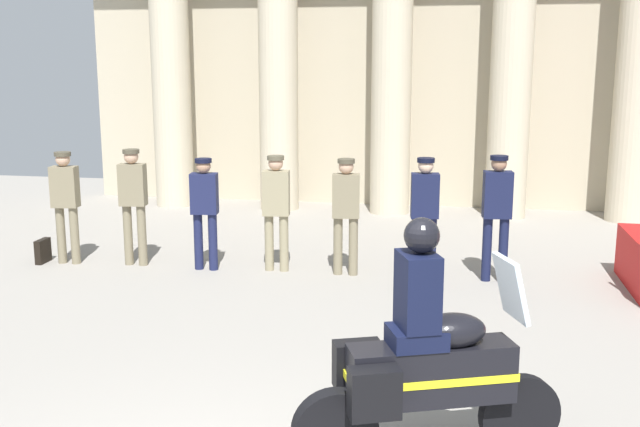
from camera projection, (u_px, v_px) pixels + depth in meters
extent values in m
cube|color=#B6AB91|center=(396.00, 44.00, 15.51)|extent=(13.13, 0.30, 6.69)
cylinder|color=beige|center=(170.00, 57.00, 15.40)|extent=(0.79, 0.79, 6.14)
cylinder|color=beige|center=(278.00, 57.00, 15.00)|extent=(0.79, 0.79, 6.14)
cylinder|color=beige|center=(392.00, 57.00, 14.61)|extent=(0.79, 0.79, 6.14)
cylinder|color=beige|center=(512.00, 57.00, 14.21)|extent=(0.79, 0.79, 6.14)
cylinder|color=beige|center=(639.00, 57.00, 13.81)|extent=(0.79, 0.79, 6.14)
cylinder|color=#7A7056|center=(61.00, 235.00, 11.31)|extent=(0.13, 0.13, 0.86)
cylinder|color=#7A7056|center=(75.00, 235.00, 11.27)|extent=(0.13, 0.13, 0.86)
cube|color=#7A7056|center=(65.00, 187.00, 11.15)|extent=(0.40, 0.27, 0.61)
sphere|color=tan|center=(63.00, 159.00, 11.07)|extent=(0.21, 0.21, 0.21)
cylinder|color=#494334|center=(62.00, 154.00, 11.05)|extent=(0.24, 0.24, 0.06)
cylinder|color=#7A7056|center=(128.00, 235.00, 11.22)|extent=(0.13, 0.13, 0.91)
cylinder|color=#7A7056|center=(142.00, 235.00, 11.18)|extent=(0.13, 0.13, 0.91)
cube|color=#7A7056|center=(133.00, 185.00, 11.05)|extent=(0.40, 0.27, 0.61)
sphere|color=tan|center=(131.00, 157.00, 10.97)|extent=(0.21, 0.21, 0.21)
cylinder|color=#494334|center=(131.00, 151.00, 10.95)|extent=(0.24, 0.24, 0.06)
cylinder|color=#191E42|center=(198.00, 241.00, 10.98)|extent=(0.13, 0.13, 0.83)
cylinder|color=#191E42|center=(213.00, 242.00, 10.94)|extent=(0.13, 0.13, 0.83)
cube|color=#191E42|center=(204.00, 194.00, 10.82)|extent=(0.40, 0.27, 0.59)
sphere|color=tan|center=(203.00, 166.00, 10.74)|extent=(0.21, 0.21, 0.21)
cylinder|color=black|center=(203.00, 161.00, 10.72)|extent=(0.24, 0.24, 0.06)
cylinder|color=gray|center=(269.00, 243.00, 10.92)|extent=(0.13, 0.13, 0.82)
cylinder|color=gray|center=(284.00, 243.00, 10.88)|extent=(0.13, 0.13, 0.82)
cube|color=gray|center=(276.00, 193.00, 10.75)|extent=(0.40, 0.27, 0.64)
sphere|color=tan|center=(276.00, 163.00, 10.67)|extent=(0.21, 0.21, 0.21)
cylinder|color=brown|center=(276.00, 158.00, 10.65)|extent=(0.24, 0.24, 0.06)
cylinder|color=#7A7056|center=(338.00, 246.00, 10.71)|extent=(0.13, 0.13, 0.83)
cylinder|color=#7A7056|center=(353.00, 246.00, 10.67)|extent=(0.13, 0.13, 0.83)
cube|color=#7A7056|center=(346.00, 196.00, 10.55)|extent=(0.40, 0.27, 0.61)
sphere|color=tan|center=(346.00, 167.00, 10.47)|extent=(0.21, 0.21, 0.21)
cylinder|color=#494334|center=(346.00, 161.00, 10.45)|extent=(0.24, 0.24, 0.06)
cylinder|color=#141938|center=(416.00, 247.00, 10.55)|extent=(0.13, 0.13, 0.86)
cylinder|color=#141938|center=(431.00, 248.00, 10.51)|extent=(0.13, 0.13, 0.86)
cube|color=#141938|center=(425.00, 196.00, 10.39)|extent=(0.40, 0.27, 0.62)
sphere|color=beige|center=(426.00, 166.00, 10.30)|extent=(0.21, 0.21, 0.21)
cylinder|color=black|center=(426.00, 160.00, 10.29)|extent=(0.24, 0.24, 0.06)
cylinder|color=#141938|center=(487.00, 249.00, 10.39)|extent=(0.13, 0.13, 0.89)
cylinder|color=#141938|center=(503.00, 250.00, 10.35)|extent=(0.13, 0.13, 0.89)
cube|color=#141938|center=(498.00, 195.00, 10.22)|extent=(0.40, 0.27, 0.64)
sphere|color=#997056|center=(499.00, 164.00, 10.13)|extent=(0.21, 0.21, 0.21)
cylinder|color=black|center=(499.00, 158.00, 10.12)|extent=(0.24, 0.24, 0.06)
cylinder|color=black|center=(520.00, 415.00, 5.80)|extent=(0.63, 0.32, 0.64)
cube|color=black|center=(431.00, 373.00, 5.59)|extent=(1.27, 0.74, 0.44)
ellipsoid|color=black|center=(452.00, 331.00, 5.55)|extent=(0.60, 0.48, 0.26)
cube|color=yellow|center=(431.00, 375.00, 5.59)|extent=(1.29, 0.76, 0.06)
cube|color=silver|center=(511.00, 288.00, 5.57)|extent=(0.29, 0.43, 0.47)
cube|color=black|center=(357.00, 364.00, 5.75)|extent=(0.40, 0.30, 0.36)
cube|color=black|center=(374.00, 393.00, 5.25)|extent=(0.40, 0.30, 0.36)
cube|color=black|center=(416.00, 337.00, 5.51)|extent=(0.49, 0.46, 0.14)
cube|color=black|center=(418.00, 291.00, 5.44)|extent=(0.37, 0.43, 0.56)
sphere|color=black|center=(422.00, 235.00, 5.36)|extent=(0.26, 0.26, 0.26)
cube|color=black|center=(43.00, 251.00, 11.37)|extent=(0.10, 0.32, 0.36)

